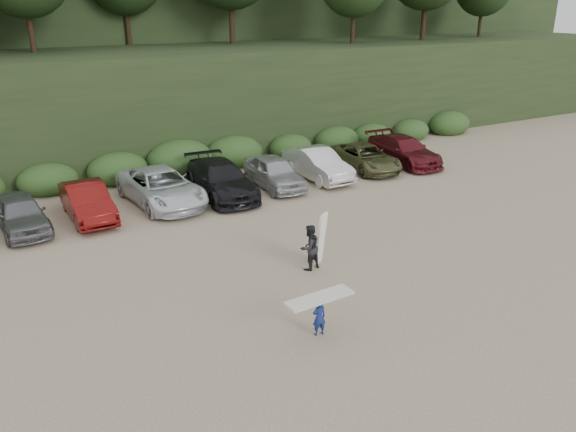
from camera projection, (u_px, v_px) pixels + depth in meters
ground at (303, 289)px, 18.02m from camera, size 120.00×120.00×0.00m
parked_cars at (139, 193)px, 24.74m from camera, size 34.02×6.07×1.61m
child_surfer at (319, 309)px, 15.27m from camera, size 2.00×0.64×1.19m
adult_surfer at (310, 247)px, 19.13m from camera, size 1.29×0.77×1.90m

